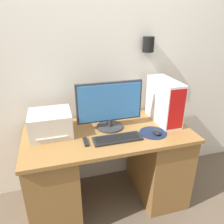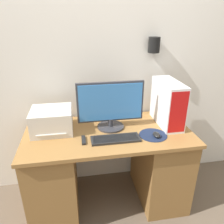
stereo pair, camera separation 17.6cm
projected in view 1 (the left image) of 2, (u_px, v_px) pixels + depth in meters
The scene contains 9 objects.
wall_back at pixel (96, 52), 1.93m from camera, with size 6.40×0.15×2.70m.
desk at pixel (109, 167), 1.97m from camera, with size 1.39×0.69×0.75m.
monitor at pixel (110, 105), 1.81m from camera, with size 0.56×0.23×0.41m.
keyboard at pixel (118, 139), 1.70m from camera, with size 0.38×0.13×0.02m.
mousepad at pixel (153, 133), 1.80m from camera, with size 0.23×0.23×0.00m.
mouse at pixel (157, 132), 1.77m from camera, with size 0.05×0.09×0.03m.
computer_tower at pixel (164, 101), 1.94m from camera, with size 0.16×0.42×0.39m.
printer at pixel (51, 123), 1.75m from camera, with size 0.33×0.30×0.19m.
remote_control at pixel (86, 142), 1.66m from camera, with size 0.03×0.12×0.02m.
Camera 1 is at (-0.41, -1.21, 1.64)m, focal length 35.00 mm.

